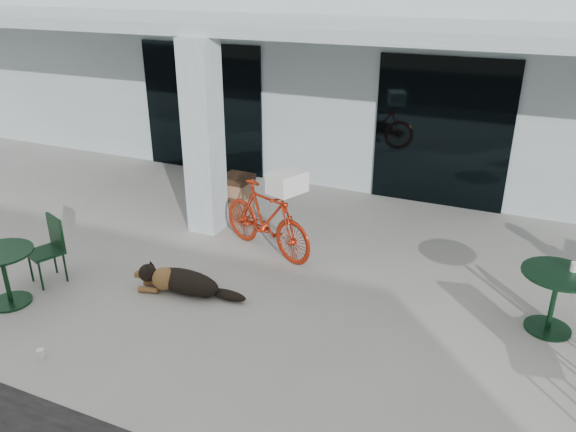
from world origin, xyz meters
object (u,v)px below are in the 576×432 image
at_px(cafe_table_near, 6,278).
at_px(cafe_chair_near, 45,251).
at_px(cafe_table_far, 553,302).
at_px(trash_receptacle, 238,198).
at_px(dog, 185,280).
at_px(bicycle, 266,219).

bearing_deg(cafe_table_near, cafe_chair_near, 86.04).
bearing_deg(cafe_table_near, cafe_table_far, 18.85).
xyz_separation_m(cafe_chair_near, cafe_table_far, (6.42, 1.57, -0.07)).
bearing_deg(trash_receptacle, cafe_chair_near, -115.19).
bearing_deg(trash_receptacle, dog, -77.78).
bearing_deg(cafe_table_far, trash_receptacle, 164.49).
bearing_deg(cafe_chair_near, bicycle, 62.35).
height_order(bicycle, cafe_table_near, bicycle).
bearing_deg(bicycle, dog, -174.99).
xyz_separation_m(cafe_table_near, trash_receptacle, (1.44, 3.60, 0.03)).
bearing_deg(bicycle, cafe_chair_near, 152.27).
xyz_separation_m(cafe_table_near, cafe_chair_near, (0.04, 0.64, 0.09)).
relative_size(cafe_table_near, trash_receptacle, 0.98).
bearing_deg(cafe_chair_near, cafe_table_far, 35.24).
relative_size(bicycle, cafe_chair_near, 1.97).
distance_m(dog, cafe_table_far, 4.62).
relative_size(cafe_table_near, cafe_table_far, 0.96).
bearing_deg(dog, cafe_table_far, -1.03).
height_order(bicycle, trash_receptacle, bicycle).
bearing_deg(cafe_table_near, bicycle, 48.02).
relative_size(dog, trash_receptacle, 1.42).
height_order(bicycle, cafe_chair_near, bicycle).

